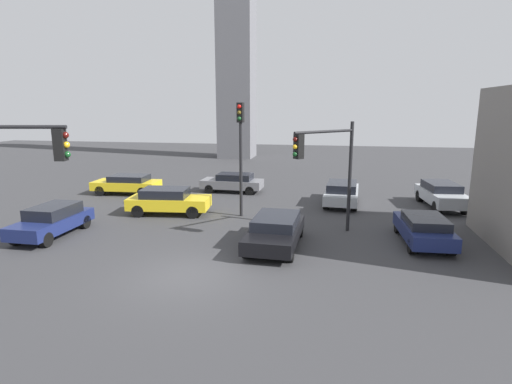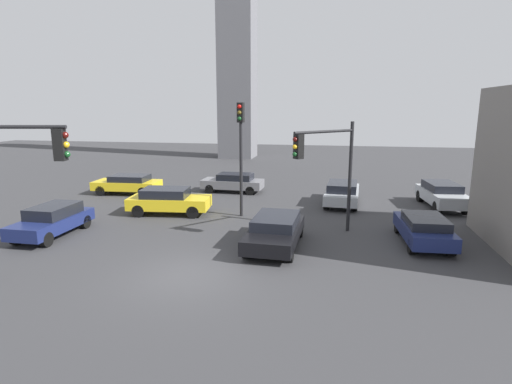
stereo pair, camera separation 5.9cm
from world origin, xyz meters
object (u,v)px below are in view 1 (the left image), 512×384
at_px(traffic_light_2, 326,158).
at_px(car_5, 424,228).
at_px(car_4, 233,182).
at_px(car_1, 52,220).
at_px(car_6, 442,194).
at_px(car_2, 127,184).
at_px(car_0, 275,230).
at_px(car_3, 342,192).
at_px(traffic_light_1, 17,169).
at_px(traffic_light_0, 241,139).
at_px(car_7, 168,200).

distance_m(traffic_light_2, car_5, 5.12).
distance_m(car_4, car_5, 13.91).
distance_m(car_1, car_6, 20.73).
relative_size(traffic_light_2, car_2, 1.16).
height_order(car_0, car_2, car_0).
bearing_deg(car_5, car_3, 23.43).
distance_m(traffic_light_1, car_1, 6.16).
relative_size(car_1, car_5, 0.97).
bearing_deg(traffic_light_0, car_3, 131.44).
distance_m(traffic_light_0, car_4, 7.22).
relative_size(traffic_light_0, traffic_light_1, 1.11).
height_order(car_1, car_4, car_1).
relative_size(car_1, car_6, 0.88).
height_order(traffic_light_2, car_4, traffic_light_2).
height_order(traffic_light_0, traffic_light_1, traffic_light_0).
height_order(traffic_light_0, traffic_light_2, traffic_light_0).
bearing_deg(car_1, traffic_light_1, 29.12).
bearing_deg(car_3, car_4, 76.58).
bearing_deg(car_0, car_6, 137.08).
height_order(traffic_light_0, car_5, traffic_light_0).
distance_m(traffic_light_1, car_7, 9.81).
relative_size(traffic_light_1, car_7, 1.19).
relative_size(car_2, car_7, 0.98).
relative_size(car_0, car_4, 1.09).
xyz_separation_m(car_0, car_1, (-10.12, -0.43, 0.04)).
height_order(traffic_light_0, car_2, traffic_light_0).
xyz_separation_m(traffic_light_2, car_2, (-13.21, 7.01, -2.87)).
bearing_deg(traffic_light_1, car_3, 41.71).
relative_size(car_1, car_3, 0.86).
bearing_deg(car_2, car_7, 133.82).
height_order(traffic_light_2, car_2, traffic_light_2).
bearing_deg(car_1, car_3, 123.84).
distance_m(traffic_light_2, car_4, 11.33).
bearing_deg(car_0, traffic_light_0, -149.06).
xyz_separation_m(traffic_light_0, car_1, (-7.64, -4.92, -3.38)).
bearing_deg(car_5, car_2, 65.13).
bearing_deg(car_5, traffic_light_1, 113.09).
xyz_separation_m(traffic_light_1, traffic_light_2, (9.48, 6.71, -0.25)).
relative_size(traffic_light_0, car_0, 1.31).
bearing_deg(traffic_light_0, car_6, 116.51).
bearing_deg(traffic_light_0, car_7, -79.35).
bearing_deg(car_7, car_2, 130.92).
xyz_separation_m(traffic_light_1, car_6, (16.09, 13.65, -3.04)).
distance_m(car_5, car_7, 12.92).
height_order(car_1, car_7, car_7).
height_order(car_0, car_3, car_3).
bearing_deg(car_0, traffic_light_1, -53.99).
bearing_deg(car_3, car_6, -83.01).
height_order(car_4, car_7, car_7).
height_order(traffic_light_2, car_1, traffic_light_2).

